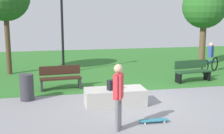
{
  "coord_description": "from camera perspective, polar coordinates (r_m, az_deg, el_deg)",
  "views": [
    {
      "loc": [
        -2.78,
        -9.25,
        3.04
      ],
      "look_at": [
        -0.78,
        0.38,
        1.17
      ],
      "focal_mm": 47.76,
      "sensor_mm": 36.0,
      "label": 1
    }
  ],
  "objects": [
    {
      "name": "tree_tall_oak",
      "position": [
        17.37,
        17.29,
        10.95
      ],
      "size": [
        2.43,
        2.43,
        4.5
      ],
      "color": "brown",
      "rests_on": "grass_lawn"
    },
    {
      "name": "ground_plane",
      "position": [
        10.13,
        4.78,
        -6.77
      ],
      "size": [
        28.0,
        28.0,
        0.0
      ],
      "primitive_type": "plane",
      "color": "gray"
    },
    {
      "name": "trash_bin",
      "position": [
        10.63,
        -16.0,
        -3.76
      ],
      "size": [
        0.47,
        0.47,
        0.91
      ],
      "primitive_type": "cylinder",
      "color": "#333338",
      "rests_on": "ground_plane"
    },
    {
      "name": "cyclist_on_bicycle",
      "position": [
        15.71,
        18.31,
        1.39
      ],
      "size": [
        1.52,
        1.1,
        1.52
      ],
      "color": "black",
      "rests_on": "ground_plane"
    },
    {
      "name": "park_bench_far_left",
      "position": [
        11.82,
        -9.82,
        -1.92
      ],
      "size": [
        1.63,
        0.59,
        0.91
      ],
      "color": "#331E14",
      "rests_on": "ground_plane"
    },
    {
      "name": "concrete_ledge",
      "position": [
        9.76,
        0.59,
        -5.74
      ],
      "size": [
        1.95,
        0.89,
        0.54
      ],
      "primitive_type": "cube",
      "color": "#A8A59E",
      "rests_on": "ground_plane"
    },
    {
      "name": "backpack_on_ledge",
      "position": [
        9.52,
        0.0,
        -3.45
      ],
      "size": [
        0.33,
        0.29,
        0.32
      ],
      "primitive_type": "cube",
      "rotation": [
        0.0,
        0.0,
        0.38
      ],
      "color": "black",
      "rests_on": "concrete_ledge"
    },
    {
      "name": "grass_lawn",
      "position": [
        17.45,
        -2.4,
        0.72
      ],
      "size": [
        26.6,
        12.59,
        0.01
      ],
      "primitive_type": "cube",
      "color": "#2D6B28",
      "rests_on": "ground_plane"
    },
    {
      "name": "skater_performing_trick",
      "position": [
        7.57,
        1.22,
        -4.77
      ],
      "size": [
        0.32,
        0.39,
        1.73
      ],
      "color": "slate",
      "rests_on": "ground_plane"
    },
    {
      "name": "skateboard_by_ledge",
      "position": [
        8.42,
        8.01,
        -10.08
      ],
      "size": [
        0.8,
        0.21,
        0.08
      ],
      "color": "teal",
      "rests_on": "ground_plane"
    },
    {
      "name": "lamp_post",
      "position": [
        14.73,
        -9.52,
        8.18
      ],
      "size": [
        0.28,
        0.28,
        3.95
      ],
      "color": "black",
      "rests_on": "ground_plane"
    },
    {
      "name": "park_bench_near_lamppost",
      "position": [
        13.39,
        15.12,
        -0.65
      ],
      "size": [
        1.65,
        0.69,
        0.91
      ],
      "color": "#1E4223",
      "rests_on": "ground_plane"
    }
  ]
}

